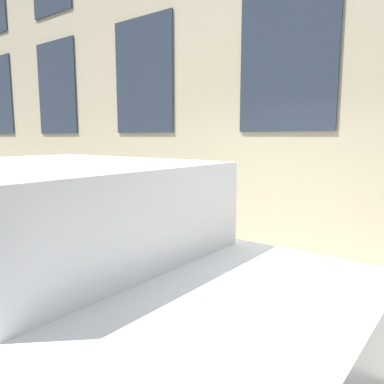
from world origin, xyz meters
The scene contains 5 objects.
ground_plane centered at (0.00, 0.00, 0.00)m, with size 80.00×80.00×0.00m, color #2D2D30.
sidewalk centered at (1.14, 0.00, 0.08)m, with size 2.29×60.00×0.17m.
fire_hydrant centered at (0.56, 0.17, 0.51)m, with size 0.33×0.44×0.68m.
person centered at (1.15, 0.88, 0.97)m, with size 0.32×0.21×1.33m.
parked_car_white_near centered at (-1.23, 0.19, 0.98)m, with size 1.97×4.25×1.78m.
Camera 1 is at (-2.69, -2.23, 1.95)m, focal length 35.00 mm.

